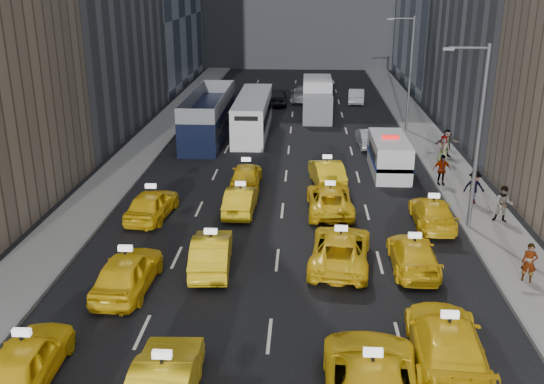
{
  "coord_description": "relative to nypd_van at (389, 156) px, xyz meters",
  "views": [
    {
      "loc": [
        1.07,
        -16.17,
        11.83
      ],
      "look_at": [
        -0.41,
        11.32,
        2.0
      ],
      "focal_mm": 40.0,
      "sensor_mm": 36.0,
      "label": 1
    }
  ],
  "objects": [
    {
      "name": "misc_car_4",
      "position": [
        -0.31,
        22.69,
        -0.39
      ],
      "size": [
        1.85,
        4.42,
        1.42
      ],
      "primitive_type": "imported",
      "rotation": [
        0.0,
        0.0,
        3.06
      ],
      "color": "#9FA1A6",
      "rests_on": "ground"
    },
    {
      "name": "pedestrian_5",
      "position": [
        4.33,
        3.39,
        -0.0
      ],
      "size": [
        1.83,
        0.84,
        1.9
      ],
      "primitive_type": "imported",
      "rotation": [
        0.0,
        0.0,
        0.2
      ],
      "color": "gray",
      "rests_on": "sidewalk_east"
    },
    {
      "name": "city_bus",
      "position": [
        -9.48,
        10.0,
        0.37
      ],
      "size": [
        2.71,
        11.52,
        2.96
      ],
      "rotation": [
        0.0,
        0.0,
        -0.03
      ],
      "color": "white",
      "rests_on": "ground"
    },
    {
      "name": "misc_car_3",
      "position": [
        -8.1,
        21.35,
        -0.28
      ],
      "size": [
        2.14,
        4.89,
        1.64
      ],
      "primitive_type": "imported",
      "rotation": [
        0.0,
        0.0,
        3.18
      ],
      "color": "black",
      "rests_on": "ground"
    },
    {
      "name": "taxi_15",
      "position": [
        1.09,
        -8.59,
        -0.42
      ],
      "size": [
        2.02,
        4.73,
        1.36
      ],
      "primitive_type": "imported",
      "rotation": [
        0.0,
        0.0,
        3.12
      ],
      "color": "yellow",
      "rests_on": "ground"
    },
    {
      "name": "pedestrian_2",
      "position": [
        3.83,
        -5.73,
        -0.03
      ],
      "size": [
        1.21,
        0.55,
        1.83
      ],
      "primitive_type": "imported",
      "rotation": [
        0.0,
        0.0,
        0.05
      ],
      "color": "gray",
      "rests_on": "sidewalk_east"
    },
    {
      "name": "taxi_16",
      "position": [
        -8.79,
        -3.17,
        -0.37
      ],
      "size": [
        1.76,
        4.31,
        1.46
      ],
      "primitive_type": "imported",
      "rotation": [
        0.0,
        0.0,
        3.15
      ],
      "color": "yellow",
      "rests_on": "ground"
    },
    {
      "name": "pedestrian_0",
      "position": [
        3.74,
        -14.67,
        -0.13
      ],
      "size": [
        0.7,
        0.58,
        1.64
      ],
      "primitive_type": "imported",
      "rotation": [
        0.0,
        0.0,
        -0.37
      ],
      "color": "gray",
      "rests_on": "sidewalk_east"
    },
    {
      "name": "sidewalk_west",
      "position": [
        -16.99,
        4.02,
        -1.02
      ],
      "size": [
        3.0,
        90.0,
        0.15
      ],
      "primitive_type": "cube",
      "color": "gray",
      "rests_on": "ground"
    },
    {
      "name": "pedestrian_1",
      "position": [
        4.61,
        -8.31,
        -0.01
      ],
      "size": [
        1.02,
        0.76,
        1.88
      ],
      "primitive_type": "imported",
      "rotation": [
        0.0,
        0.0,
        -0.32
      ],
      "color": "gray",
      "rests_on": "sidewalk_east"
    },
    {
      "name": "streetlight_far",
      "position": [
        2.69,
        11.02,
        3.82
      ],
      "size": [
        2.15,
        0.22,
        9.0
      ],
      "color": "#595B60",
      "rests_on": "ground"
    },
    {
      "name": "taxi_12",
      "position": [
        -13.18,
        -8.38,
        -0.34
      ],
      "size": [
        2.24,
        4.63,
        1.52
      ],
      "primitive_type": "imported",
      "rotation": [
        0.0,
        0.0,
        3.04
      ],
      "color": "yellow",
      "rests_on": "ground"
    },
    {
      "name": "misc_car_1",
      "position": [
        -13.68,
        18.34,
        -0.28
      ],
      "size": [
        3.02,
        6.05,
        1.65
      ],
      "primitive_type": "imported",
      "rotation": [
        0.0,
        0.0,
        3.19
      ],
      "color": "black",
      "rests_on": "ground"
    },
    {
      "name": "streetlight_near",
      "position": [
        2.69,
        -8.98,
        3.82
      ],
      "size": [
        2.15,
        0.22,
        9.0
      ],
      "color": "#595B60",
      "rests_on": "ground"
    },
    {
      "name": "pedestrian_4",
      "position": [
        3.78,
        1.96,
        -0.03
      ],
      "size": [
        0.99,
        0.7,
        1.84
      ],
      "primitive_type": "imported",
      "rotation": [
        0.0,
        0.0,
        -0.26
      ],
      "color": "gray",
      "rests_on": "sidewalk_east"
    },
    {
      "name": "double_decker",
      "position": [
        -12.75,
        8.27,
        0.61
      ],
      "size": [
        3.61,
        12.03,
        3.45
      ],
      "rotation": [
        0.0,
        0.0,
        -0.08
      ],
      "color": "black",
      "rests_on": "ground"
    },
    {
      "name": "misc_car_2",
      "position": [
        -5.38,
        23.21,
        -0.29
      ],
      "size": [
        3.0,
        5.85,
        1.63
      ],
      "primitive_type": "imported",
      "rotation": [
        0.0,
        0.0,
        3.01
      ],
      "color": "slate",
      "rests_on": "ground"
    },
    {
      "name": "misc_car_0",
      "position": [
        -0.71,
        6.29,
        -0.43
      ],
      "size": [
        1.62,
        4.15,
        1.35
      ],
      "primitive_type": "imported",
      "rotation": [
        0.0,
        0.0,
        3.19
      ],
      "color": "#96989D",
      "rests_on": "ground"
    },
    {
      "name": "curb_east",
      "position": [
        2.56,
        4.02,
        -1.01
      ],
      "size": [
        0.15,
        90.0,
        0.18
      ],
      "primitive_type": "cube",
      "color": "slate",
      "rests_on": "ground"
    },
    {
      "name": "taxi_9",
      "position": [
        -9.27,
        -13.92,
        -0.35
      ],
      "size": [
        1.91,
        4.65,
        1.5
      ],
      "primitive_type": "imported",
      "rotation": [
        0.0,
        0.0,
        3.21
      ],
      "color": "yellow",
      "rests_on": "ground"
    },
    {
      "name": "box_truck",
      "position": [
        -4.3,
        16.06,
        0.53
      ],
      "size": [
        2.67,
        7.31,
        3.31
      ],
      "rotation": [
        0.0,
        0.0,
        0.03
      ],
      "color": "silver",
      "rests_on": "ground"
    },
    {
      "name": "ground",
      "position": [
        -6.49,
        -20.98,
        -1.1
      ],
      "size": [
        160.0,
        160.0,
        0.0
      ],
      "primitive_type": "plane",
      "color": "black",
      "rests_on": "ground"
    },
    {
      "name": "pedestrian_3",
      "position": [
        2.73,
        -2.65,
        -0.03
      ],
      "size": [
        1.14,
        0.63,
        1.85
      ],
      "primitive_type": "imported",
      "rotation": [
        0.0,
        0.0,
        0.13
      ],
      "color": "gray",
      "rests_on": "sidewalk_east"
    },
    {
      "name": "taxi_11",
      "position": [
        -0.67,
        -13.51,
        -0.43
      ],
      "size": [
        1.95,
        4.64,
        1.34
      ],
      "primitive_type": "imported",
      "rotation": [
        0.0,
        0.0,
        3.13
      ],
      "color": "yellow",
      "rests_on": "ground"
    },
    {
      "name": "taxi_6",
      "position": [
        -3.37,
        -22.57,
        -0.26
      ],
      "size": [
        3.11,
        6.17,
        1.67
      ],
      "primitive_type": "imported",
      "rotation": [
        0.0,
        0.0,
        3.09
      ],
      "color": "yellow",
      "rests_on": "ground"
    },
    {
      "name": "taxi_13",
      "position": [
        -8.69,
        -7.34,
        -0.41
      ],
      "size": [
        1.57,
        4.24,
        1.39
      ],
      "primitive_type": "imported",
      "rotation": [
        0.0,
        0.0,
        3.12
      ],
      "color": "yellow",
      "rests_on": "ground"
    },
    {
      "name": "taxi_17",
      "position": [
        -4.01,
        -2.62,
        -0.33
      ],
      "size": [
        2.27,
        4.87,
        1.54
      ],
      "primitive_type": "imported",
      "rotation": [
        0.0,
        0.0,
        3.28
      ],
      "color": "yellow",
      "rests_on": "ground"
    },
    {
      "name": "taxi_7",
      "position": [
        -0.74,
        -20.33,
        -0.29
      ],
      "size": [
        2.64,
        5.74,
        1.63
      ],
      "primitive_type": "imported",
      "rotation": [
        0.0,
        0.0,
        3.08
      ],
      "color": "yellow",
      "rests_on": "ground"
    },
    {
      "name": "curb_west",
      "position": [
        -15.54,
        4.02,
        -1.01
      ],
      "size": [
        0.15,
        90.0,
        0.18
      ],
      "primitive_type": "cube",
      "color": "slate",
      "rests_on": "ground"
    },
    {
      "name": "taxi_4",
      "position": [
        -13.79,
        -21.87,
        -0.34
      ],
      "size": [
        1.88,
        4.5,
        1.52
      ],
      "primitive_type": "imported",
      "rotation": [
        0.0,
        0.0,
        3.16
      ],
      "color": "yellow",
      "rests_on": "ground"
    },
    {
      "name": "sidewalk_east",
      "position": [
        4.01,
        4.02,
        -1.02
      ],
      "size": [
        3.0,
        90.0,
        0.15
      ],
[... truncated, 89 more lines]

